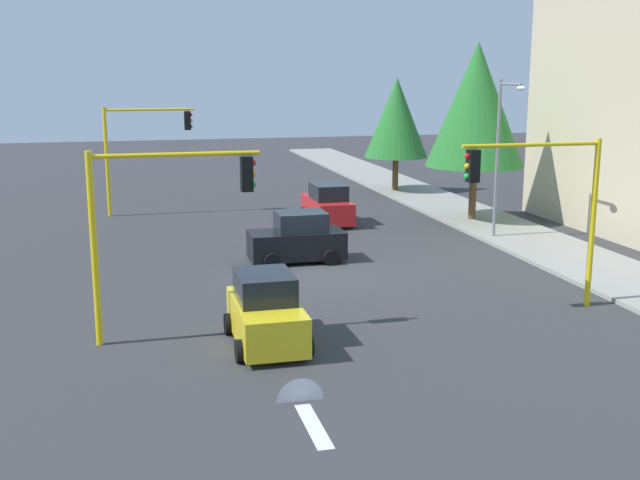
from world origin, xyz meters
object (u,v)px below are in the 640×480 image
tree_roadside_far (396,118)px  car_yellow (266,313)px  car_black (298,239)px  traffic_signal_near_left (541,190)px  tree_roadside_mid (476,105)px  car_red (327,205)px  traffic_signal_near_right (163,206)px  street_lamp_curbside (502,142)px  traffic_signal_far_right (142,139)px

tree_roadside_far → car_yellow: size_ratio=1.92×
tree_roadside_far → car_black: size_ratio=1.89×
traffic_signal_near_left → tree_roadside_mid: tree_roadside_mid is taller
car_yellow → car_red: size_ratio=0.88×
traffic_signal_near_right → car_black: 10.09m
traffic_signal_near_left → tree_roadside_far: (-24.00, 3.86, 0.80)m
street_lamp_curbside → car_yellow: (10.68, -12.27, -3.45)m
traffic_signal_near_right → street_lamp_curbside: size_ratio=0.76×
traffic_signal_near_right → traffic_signal_far_right: (-20.00, -0.04, 0.18)m
tree_roadside_far → tree_roadside_mid: size_ratio=0.80×
tree_roadside_far → tree_roadside_mid: (10.00, 0.50, 1.17)m
tree_roadside_far → car_yellow: bearing=-26.6°
car_red → tree_roadside_mid: bearing=78.7°
car_black → car_yellow: 9.52m
traffic_signal_near_left → tree_roadside_mid: size_ratio=0.61×
street_lamp_curbside → tree_roadside_mid: (-4.39, 0.80, 1.40)m
traffic_signal_far_right → tree_roadside_far: 15.71m
car_black → traffic_signal_near_right: bearing=-34.2°
tree_roadside_mid → car_red: bearing=-101.3°
street_lamp_curbside → car_black: 10.14m
car_black → car_yellow: bearing=-17.6°
traffic_signal_near_left → car_black: 10.31m
car_black → car_yellow: size_ratio=1.02×
street_lamp_curbside → tree_roadside_mid: size_ratio=0.80×
tree_roadside_mid → car_black: (6.00, -10.19, -4.85)m
tree_roadside_far → car_black: bearing=-31.2°
tree_roadside_far → tree_roadside_mid: 10.08m
tree_roadside_far → tree_roadside_mid: tree_roadside_mid is taller
traffic_signal_far_right → car_black: size_ratio=1.51×
car_yellow → traffic_signal_near_right: bearing=-112.7°
car_yellow → car_red: same height
traffic_signal_near_right → traffic_signal_far_right: traffic_signal_far_right is taller
street_lamp_curbside → tree_roadside_far: (-14.39, 0.30, 0.23)m
car_black → street_lamp_curbside: bearing=99.7°
traffic_signal_far_right → street_lamp_curbside: bearing=55.1°
car_red → traffic_signal_near_right: bearing=-29.1°
traffic_signal_near_right → tree_roadside_mid: 21.08m
traffic_signal_near_left → tree_roadside_mid: (-14.00, 4.36, 1.97)m
tree_roadside_mid → car_black: 12.78m
traffic_signal_far_right → car_black: bearing=24.6°
traffic_signal_near_right → car_black: size_ratio=1.43×
tree_roadside_mid → traffic_signal_far_right: bearing=-110.9°
car_yellow → car_red: 17.54m
traffic_signal_near_right → traffic_signal_near_left: size_ratio=1.00×
traffic_signal_near_left → car_yellow: traffic_signal_near_left is taller
car_black → car_yellow: (9.07, -2.88, -0.00)m
traffic_signal_near_right → car_yellow: size_ratio=1.45×
street_lamp_curbside → car_yellow: bearing=-49.0°
traffic_signal_far_right → street_lamp_curbside: 18.15m
tree_roadside_far → car_black: (16.00, -9.69, -3.68)m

